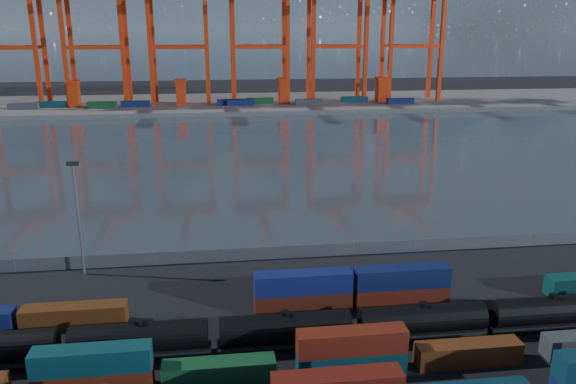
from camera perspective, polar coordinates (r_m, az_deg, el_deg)
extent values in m
plane|color=black|center=(62.20, 3.73, -16.71)|extent=(700.00, 700.00, 0.00)
plane|color=#2F3D44|center=(160.13, -3.48, 3.98)|extent=(700.00, 700.00, 0.00)
cube|color=#514F4C|center=(263.44, -5.13, 8.96)|extent=(700.00, 70.00, 2.00)
cube|color=maroon|center=(59.91, -19.10, -17.71)|extent=(11.16, 2.27, 2.42)
cube|color=#0D3F46|center=(58.63, -19.33, -15.74)|extent=(11.16, 2.27, 2.42)
cube|color=#144D27|center=(58.60, -6.99, -17.68)|extent=(11.16, 2.27, 2.42)
cube|color=#0C3940|center=(59.98, 6.43, -16.78)|extent=(11.16, 2.27, 2.42)
cube|color=maroon|center=(58.71, 6.51, -14.80)|extent=(11.16, 2.27, 2.42)
cube|color=#5F2E13|center=(63.84, 17.82, -15.32)|extent=(11.16, 2.27, 2.42)
cube|color=#5A2E12|center=(72.26, -20.88, -11.65)|extent=(12.05, 2.45, 2.61)
cube|color=#591F11|center=(70.86, 1.53, -11.07)|extent=(12.05, 2.45, 2.61)
cube|color=navy|center=(69.70, 1.55, -9.17)|extent=(12.05, 2.45, 2.61)
cube|color=maroon|center=(73.68, 11.38, -10.29)|extent=(12.05, 2.45, 2.61)
cube|color=#0F1A4E|center=(72.57, 11.50, -8.44)|extent=(12.05, 2.45, 2.61)
cube|color=black|center=(66.44, -24.10, -15.57)|extent=(2.75, 1.98, 0.66)
cylinder|color=black|center=(63.06, -14.84, -14.09)|extent=(14.29, 3.19, 3.19)
cylinder|color=black|center=(62.21, -14.96, -12.68)|extent=(0.88, 0.88, 0.55)
cube|color=black|center=(63.95, -14.72, -15.45)|extent=(14.84, 2.20, 0.44)
cube|color=black|center=(65.03, -19.19, -15.73)|extent=(2.75, 1.98, 0.66)
cube|color=black|center=(63.69, -10.11, -15.74)|extent=(2.75, 1.98, 0.66)
cylinder|color=black|center=(62.81, -0.28, -13.62)|extent=(14.29, 3.19, 3.19)
cylinder|color=black|center=(61.96, -0.28, -12.21)|extent=(0.88, 0.88, 0.55)
cube|color=black|center=(63.70, -0.28, -14.99)|extent=(14.84, 2.20, 0.44)
cube|color=black|center=(63.60, -4.87, -15.58)|extent=(2.75, 1.98, 0.66)
cube|color=black|center=(64.64, 4.23, -14.99)|extent=(2.75, 1.98, 0.66)
cylinder|color=black|center=(66.29, 13.46, -12.40)|extent=(14.29, 3.19, 3.19)
cylinder|color=black|center=(65.48, 13.56, -11.04)|extent=(0.88, 0.88, 0.55)
cube|color=black|center=(67.14, 13.36, -13.72)|extent=(14.84, 2.20, 0.44)
cube|color=black|center=(65.89, 9.17, -14.52)|extent=(2.75, 1.98, 0.66)
cube|color=black|center=(69.15, 17.29, -13.52)|extent=(2.75, 1.98, 0.66)
cylinder|color=black|center=(72.97, 25.13, -10.80)|extent=(14.29, 3.19, 3.19)
cylinder|color=black|center=(72.24, 25.30, -9.55)|extent=(0.88, 0.88, 0.55)
cube|color=black|center=(73.74, 24.97, -12.03)|extent=(14.84, 2.20, 0.44)
cube|color=black|center=(71.54, 21.48, -12.90)|extent=(2.75, 1.98, 0.66)
cube|color=#595B5E|center=(86.33, 0.17, -6.11)|extent=(160.00, 0.06, 2.00)
cylinder|color=slate|center=(90.56, -25.98, -6.68)|extent=(0.12, 0.12, 2.20)
cylinder|color=slate|center=(87.82, -19.76, -6.66)|extent=(0.12, 0.12, 2.20)
cylinder|color=slate|center=(86.16, -13.22, -6.54)|extent=(0.12, 0.12, 2.20)
cylinder|color=slate|center=(85.65, -6.51, -6.34)|extent=(0.12, 0.12, 2.20)
cylinder|color=slate|center=(86.29, 0.17, -6.05)|extent=(0.12, 0.12, 2.20)
cylinder|color=slate|center=(88.08, 6.67, -5.70)|extent=(0.12, 0.12, 2.20)
cylinder|color=slate|center=(90.94, 12.82, -5.29)|extent=(0.12, 0.12, 2.20)
cylinder|color=slate|center=(94.77, 18.53, -4.86)|extent=(0.12, 0.12, 2.20)
cylinder|color=slate|center=(99.46, 23.74, -4.42)|extent=(0.12, 0.12, 2.20)
cylinder|color=slate|center=(83.65, -20.48, -2.81)|extent=(0.36, 0.36, 16.00)
cube|color=black|center=(81.48, -21.05, 2.72)|extent=(1.60, 0.40, 0.60)
cube|color=red|center=(260.27, -24.24, 12.68)|extent=(1.72, 1.72, 48.31)
cube|color=red|center=(272.65, -23.48, 12.86)|extent=(1.72, 1.72, 48.31)
cube|color=red|center=(263.73, -26.82, 12.93)|extent=(23.62, 1.50, 1.50)
cube|color=red|center=(275.96, -25.96, 13.11)|extent=(23.62, 1.50, 1.50)
cube|color=red|center=(257.32, -21.76, 12.92)|extent=(1.72, 1.72, 48.31)
cube|color=red|center=(269.84, -21.10, 13.08)|extent=(1.72, 1.72, 48.31)
cube|color=red|center=(252.74, -16.43, 13.36)|extent=(1.72, 1.72, 48.31)
cube|color=red|center=(265.48, -16.01, 13.49)|extent=(1.72, 1.72, 48.31)
cube|color=red|center=(254.69, -19.17, 13.69)|extent=(23.62, 1.50, 1.50)
cube|color=red|center=(267.33, -18.63, 13.81)|extent=(23.62, 1.50, 1.50)
cube|color=red|center=(251.30, -13.80, 13.53)|extent=(1.72, 1.72, 48.31)
cube|color=red|center=(264.11, -13.51, 13.65)|extent=(1.72, 1.72, 48.31)
cube|color=red|center=(249.94, -8.26, 13.80)|extent=(1.72, 1.72, 48.31)
cube|color=red|center=(262.82, -8.23, 13.91)|extent=(1.72, 1.72, 48.31)
cube|color=red|center=(250.26, -11.07, 14.23)|extent=(23.62, 1.50, 1.50)
cube|color=red|center=(263.12, -10.90, 14.32)|extent=(23.62, 1.50, 1.50)
cube|color=red|center=(250.08, -5.57, 13.89)|extent=(1.72, 1.72, 48.31)
cube|color=red|center=(262.95, -5.67, 14.00)|extent=(1.72, 1.72, 48.31)
cube|color=red|center=(252.02, -0.03, 13.98)|extent=(1.72, 1.72, 48.31)
cube|color=red|center=(264.79, -0.40, 14.09)|extent=(1.72, 1.72, 48.31)
cube|color=red|center=(250.69, -2.80, 14.51)|extent=(23.62, 1.50, 1.50)
cube|color=red|center=(263.53, -3.04, 14.58)|extent=(23.62, 1.50, 1.50)
cube|color=red|center=(253.73, 2.59, 13.98)|extent=(1.72, 1.72, 48.31)
cube|color=red|center=(266.42, 2.10, 14.09)|extent=(1.72, 1.72, 48.31)
cube|color=red|center=(258.85, 7.91, 13.89)|extent=(1.72, 1.72, 48.31)
cube|color=red|center=(271.30, 7.18, 14.02)|extent=(1.72, 1.72, 48.31)
cube|color=red|center=(255.95, 5.29, 14.49)|extent=(23.62, 1.50, 1.50)
cube|color=red|center=(268.54, 4.68, 14.58)|extent=(23.62, 1.50, 1.50)
cube|color=red|center=(262.05, 10.38, 13.81)|extent=(1.72, 1.72, 48.31)
cube|color=red|center=(274.35, 9.55, 13.95)|extent=(1.72, 1.72, 48.31)
cube|color=red|center=(270.09, 15.30, 13.58)|extent=(1.72, 1.72, 48.31)
cube|color=red|center=(282.04, 14.29, 13.74)|extent=(1.72, 1.72, 48.31)
cube|color=red|center=(265.76, 12.91, 14.23)|extent=(23.62, 1.50, 1.50)
cube|color=red|center=(277.90, 11.98, 14.35)|extent=(23.62, 1.50, 1.50)
cube|color=navy|center=(247.99, -4.83, 9.06)|extent=(12.00, 2.44, 2.60)
cube|color=navy|center=(257.40, 11.34, 9.06)|extent=(12.00, 2.44, 2.60)
cube|color=navy|center=(249.23, -5.84, 9.07)|extent=(12.00, 2.44, 2.60)
cube|color=#0C3842|center=(260.73, -22.89, 8.21)|extent=(12.00, 2.44, 2.60)
cube|color=#3F4244|center=(259.04, -25.30, 7.89)|extent=(12.00, 2.44, 2.60)
cube|color=#3F4244|center=(249.17, 2.12, 9.14)|extent=(12.00, 2.44, 2.60)
cube|color=#144C23|center=(251.72, -18.37, 8.41)|extent=(12.00, 2.44, 2.60)
cube|color=navy|center=(250.84, -15.24, 8.63)|extent=(12.00, 2.44, 2.60)
cube|color=#144C23|center=(253.29, -2.89, 9.24)|extent=(12.00, 2.44, 2.60)
cube|color=#0C3842|center=(259.61, 6.76, 9.32)|extent=(12.00, 2.44, 2.60)
cube|color=red|center=(259.50, -20.90, 9.21)|extent=(4.00, 6.00, 10.00)
cube|color=red|center=(258.99, -21.02, 10.41)|extent=(5.00, 7.00, 1.20)
cube|color=red|center=(253.02, -10.81, 9.82)|extent=(4.00, 6.00, 10.00)
cube|color=red|center=(252.49, -10.87, 11.06)|extent=(5.00, 7.00, 1.20)
cube|color=red|center=(254.45, -0.49, 10.13)|extent=(4.00, 6.00, 10.00)
cube|color=red|center=(253.93, -0.49, 11.36)|extent=(5.00, 7.00, 1.20)
cube|color=red|center=(263.67, 9.42, 10.13)|extent=(4.00, 6.00, 10.00)
cube|color=red|center=(263.17, 9.48, 11.32)|extent=(5.00, 7.00, 1.20)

